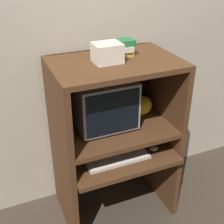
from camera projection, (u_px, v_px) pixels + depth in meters
wall_back at (96, 48)px, 2.38m from camera, size 6.00×0.06×2.60m
desk_base at (117, 173)px, 2.50m from camera, size 0.88×0.65×0.61m
desk_monitor_shelf at (115, 131)px, 2.35m from camera, size 0.88×0.60×0.19m
hutch_upper at (113, 82)px, 2.19m from camera, size 0.88×0.60×0.51m
crt_monitor at (103, 102)px, 2.25m from camera, size 0.42×0.39×0.37m
keyboard at (118, 160)px, 2.26m from camera, size 0.47×0.13×0.03m
mouse at (154, 148)px, 2.37m from camera, size 0.07×0.05×0.03m
snack_bag at (140, 106)px, 2.44m from camera, size 0.19×0.15×0.16m
book_stack at (121, 48)px, 2.14m from camera, size 0.19×0.12×0.12m
storage_box at (107, 53)px, 2.03m from camera, size 0.18×0.15×0.13m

